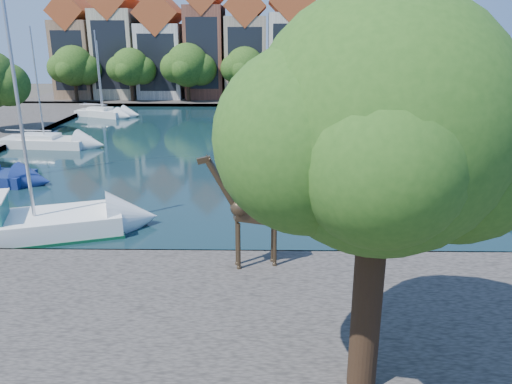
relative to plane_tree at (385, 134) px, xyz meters
The scene contains 27 objects.
ground 14.07m from the plane_tree, 130.22° to the left, with size 160.00×160.00×0.00m, color #38332B.
water_basin 34.72m from the plane_tree, 102.99° to the left, with size 38.00×50.00×0.08m, color black.
near_quay 10.82m from the plane_tree, 165.24° to the left, with size 50.00×14.00×0.50m, color #504A45.
far_quay 65.87m from the plane_tree, 96.68° to the left, with size 60.00×16.00×0.50m, color #504A45.
right_quay 38.04m from the plane_tree, 62.22° to the left, with size 14.00×52.00×0.50m, color #504A45.
plane_tree is the anchor object (origin of this frame).
townhouse_west_end 71.84m from the plane_tree, 115.22° to the left, with size 5.44×9.18×14.93m.
townhouse_west_mid 69.50m from the plane_tree, 110.74° to the left, with size 5.94×9.18×16.79m.
townhouse_west_inner 67.47m from the plane_tree, 105.57° to the left, with size 6.43×9.18×15.15m.
townhouse_center 66.03m from the plane_tree, 100.13° to the left, with size 5.44×9.18×16.93m.
townhouse_east_inner 65.24m from the plane_tree, 94.94° to the left, with size 5.94×9.18×15.79m.
townhouse_east_mid 65.00m from the plane_tree, 89.22° to the left, with size 6.43×9.18×16.65m.
townhouse_east_end 65.41m from the plane_tree, 83.52° to the left, with size 5.44×9.18×14.43m.
far_tree_far_west 66.46m from the plane_tree, 116.38° to the left, with size 7.28×5.60×7.68m.
far_tree_west 63.33m from the plane_tree, 109.89° to the left, with size 6.76×5.20×7.36m.
far_tree_mid_west 61.06m from the plane_tree, 102.79° to the left, with size 7.80×6.00×8.00m.
far_tree_mid_east 59.81m from the plane_tree, 95.30° to the left, with size 7.02×5.40×7.52m.
far_tree_east 59.60m from the plane_tree, 87.60° to the left, with size 7.54×5.80×7.84m.
far_tree_far_east 60.47m from the plane_tree, 80.01° to the left, with size 6.76×5.20×7.36m.
giraffe_statue 9.49m from the plane_tree, 114.67° to the left, with size 3.39×1.05×4.86m.
sailboat_left_c 39.73m from the plane_tree, 125.33° to the left, with size 7.91×3.40×10.34m.
sailboat_left_d 53.98m from the plane_tree, 114.99° to the left, with size 6.20×4.27×10.06m.
sailboat_left_e 54.43m from the plane_tree, 114.77° to the left, with size 6.84×3.39×8.89m.
sailboat_right_a 23.51m from the plane_tree, 71.79° to the left, with size 7.86×2.85×12.06m.
sailboat_right_b 27.45m from the plane_tree, 77.70° to the left, with size 7.59×3.63×10.19m.
sailboat_right_c 41.82m from the plane_tree, 81.26° to the left, with size 6.31×2.72×9.18m.
sailboat_right_d 51.77m from the plane_tree, 81.72° to the left, with size 6.62×3.07×10.42m.
Camera 1 is at (4.72, -20.81, 10.00)m, focal length 35.00 mm.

